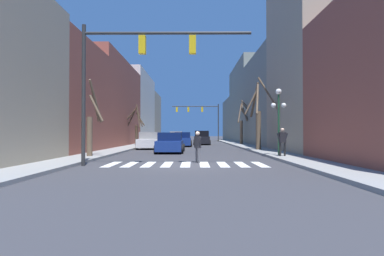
{
  "coord_description": "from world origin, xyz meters",
  "views": [
    {
      "loc": [
        0.38,
        -14.24,
        1.54
      ],
      "look_at": [
        0.15,
        30.58,
        2.25
      ],
      "focal_mm": 28.0,
      "sensor_mm": 36.0,
      "label": 1
    }
  ],
  "objects_px": {
    "car_parked_right_near": "(202,138)",
    "street_tree_left_mid": "(136,126)",
    "traffic_signal_near": "(133,62)",
    "pedestrian_crossing_street": "(198,144)",
    "traffic_signal_far": "(201,113)",
    "car_parked_left_near": "(170,143)",
    "car_at_intersection": "(183,140)",
    "street_lamp_right_corner": "(279,108)",
    "car_driving_away_lane": "(176,138)",
    "car_parked_left_mid": "(150,141)",
    "street_tree_right_mid": "(92,125)",
    "street_tree_right_far": "(258,118)",
    "street_tree_left_far": "(244,123)",
    "pedestrian_on_left_sidewalk": "(282,139)"
  },
  "relations": [
    {
      "from": "car_parked_right_near",
      "to": "street_tree_left_mid",
      "type": "xyz_separation_m",
      "value": [
        -7.58,
        -5.13,
        1.47
      ]
    },
    {
      "from": "traffic_signal_near",
      "to": "pedestrian_crossing_street",
      "type": "distance_m",
      "value": 5.12
    },
    {
      "from": "traffic_signal_near",
      "to": "street_tree_left_mid",
      "type": "relative_size",
      "value": 1.72
    },
    {
      "from": "traffic_signal_far",
      "to": "car_parked_left_near",
      "type": "distance_m",
      "value": 29.76
    },
    {
      "from": "traffic_signal_far",
      "to": "street_tree_left_mid",
      "type": "height_order",
      "value": "traffic_signal_far"
    },
    {
      "from": "car_parked_right_near",
      "to": "car_at_intersection",
      "type": "distance_m",
      "value": 5.36
    },
    {
      "from": "traffic_signal_far",
      "to": "car_at_intersection",
      "type": "xyz_separation_m",
      "value": [
        -2.57,
        -18.79,
        -4.19
      ]
    },
    {
      "from": "street_lamp_right_corner",
      "to": "car_at_intersection",
      "type": "bearing_deg",
      "value": 113.02
    },
    {
      "from": "car_parked_right_near",
      "to": "car_driving_away_lane",
      "type": "xyz_separation_m",
      "value": [
        -3.59,
        5.4,
        -0.03
      ]
    },
    {
      "from": "car_parked_left_mid",
      "to": "street_tree_right_mid",
      "type": "height_order",
      "value": "street_tree_right_mid"
    },
    {
      "from": "street_lamp_right_corner",
      "to": "street_tree_left_mid",
      "type": "distance_m",
      "value": 19.11
    },
    {
      "from": "street_tree_right_far",
      "to": "street_tree_left_far",
      "type": "bearing_deg",
      "value": 85.7
    },
    {
      "from": "car_parked_left_near",
      "to": "street_tree_right_far",
      "type": "bearing_deg",
      "value": 101.98
    },
    {
      "from": "traffic_signal_far",
      "to": "traffic_signal_near",
      "type": "bearing_deg",
      "value": -96.15
    },
    {
      "from": "car_parked_right_near",
      "to": "street_tree_left_far",
      "type": "bearing_deg",
      "value": -101.94
    },
    {
      "from": "car_parked_left_mid",
      "to": "street_tree_right_mid",
      "type": "distance_m",
      "value": 10.99
    },
    {
      "from": "car_parked_left_near",
      "to": "street_tree_right_mid",
      "type": "distance_m",
      "value": 6.96
    },
    {
      "from": "car_at_intersection",
      "to": "street_tree_left_far",
      "type": "distance_m",
      "value": 8.67
    },
    {
      "from": "street_lamp_right_corner",
      "to": "car_at_intersection",
      "type": "xyz_separation_m",
      "value": [
        -6.5,
        15.29,
        -2.32
      ]
    },
    {
      "from": "car_parked_left_mid",
      "to": "street_tree_left_far",
      "type": "bearing_deg",
      "value": -50.09
    },
    {
      "from": "car_parked_left_near",
      "to": "pedestrian_on_left_sidewalk",
      "type": "bearing_deg",
      "value": 52.68
    },
    {
      "from": "street_lamp_right_corner",
      "to": "car_parked_left_mid",
      "type": "height_order",
      "value": "street_lamp_right_corner"
    },
    {
      "from": "street_tree_left_mid",
      "to": "street_lamp_right_corner",
      "type": "bearing_deg",
      "value": -51.84
    },
    {
      "from": "street_tree_right_mid",
      "to": "street_tree_left_mid",
      "type": "xyz_separation_m",
      "value": [
        -0.35,
        15.49,
        0.28
      ]
    },
    {
      "from": "street_tree_left_far",
      "to": "street_tree_left_mid",
      "type": "relative_size",
      "value": 1.21
    },
    {
      "from": "car_driving_away_lane",
      "to": "traffic_signal_far",
      "type": "bearing_deg",
      "value": 155.59
    },
    {
      "from": "street_tree_left_mid",
      "to": "car_parked_left_near",
      "type": "bearing_deg",
      "value": -65.23
    },
    {
      "from": "street_tree_right_far",
      "to": "car_at_intersection",
      "type": "bearing_deg",
      "value": 126.34
    },
    {
      "from": "traffic_signal_far",
      "to": "street_lamp_right_corner",
      "type": "bearing_deg",
      "value": -83.42
    },
    {
      "from": "pedestrian_on_left_sidewalk",
      "to": "street_tree_right_mid",
      "type": "height_order",
      "value": "street_tree_right_mid"
    },
    {
      "from": "street_lamp_right_corner",
      "to": "car_parked_left_mid",
      "type": "xyz_separation_m",
      "value": [
        -9.44,
        10.25,
        -2.32
      ]
    },
    {
      "from": "street_lamp_right_corner",
      "to": "street_tree_left_far",
      "type": "bearing_deg",
      "value": 86.82
    },
    {
      "from": "car_parked_right_near",
      "to": "pedestrian_on_left_sidewalk",
      "type": "distance_m",
      "value": 21.21
    },
    {
      "from": "car_parked_left_near",
      "to": "traffic_signal_far",
      "type": "bearing_deg",
      "value": 173.86
    },
    {
      "from": "street_tree_right_mid",
      "to": "street_tree_right_far",
      "type": "xyz_separation_m",
      "value": [
        11.55,
        6.79,
        0.76
      ]
    },
    {
      "from": "street_tree_left_mid",
      "to": "car_driving_away_lane",
      "type": "bearing_deg",
      "value": 69.24
    },
    {
      "from": "street_tree_right_mid",
      "to": "car_parked_left_mid",
      "type": "bearing_deg",
      "value": 79.4
    },
    {
      "from": "car_at_intersection",
      "to": "pedestrian_on_left_sidewalk",
      "type": "xyz_separation_m",
      "value": [
        6.53,
        -15.92,
        0.39
      ]
    },
    {
      "from": "car_driving_away_lane",
      "to": "pedestrian_crossing_street",
      "type": "xyz_separation_m",
      "value": [
        2.74,
        -28.81,
        0.15
      ]
    },
    {
      "from": "street_lamp_right_corner",
      "to": "street_tree_left_far",
      "type": "xyz_separation_m",
      "value": [
        1.06,
        19.03,
        -0.31
      ]
    },
    {
      "from": "car_parked_right_near",
      "to": "car_parked_left_mid",
      "type": "height_order",
      "value": "car_parked_right_near"
    },
    {
      "from": "car_at_intersection",
      "to": "street_tree_right_mid",
      "type": "bearing_deg",
      "value": -17.42
    },
    {
      "from": "car_driving_away_lane",
      "to": "car_parked_left_mid",
      "type": "relative_size",
      "value": 0.92
    },
    {
      "from": "street_lamp_right_corner",
      "to": "pedestrian_crossing_street",
      "type": "height_order",
      "value": "street_lamp_right_corner"
    },
    {
      "from": "car_parked_right_near",
      "to": "street_lamp_right_corner",
      "type": "bearing_deg",
      "value": -168.17
    },
    {
      "from": "car_parked_left_near",
      "to": "pedestrian_crossing_street",
      "type": "height_order",
      "value": "pedestrian_crossing_street"
    },
    {
      "from": "traffic_signal_far",
      "to": "pedestrian_on_left_sidewalk",
      "type": "height_order",
      "value": "traffic_signal_far"
    },
    {
      "from": "traffic_signal_near",
      "to": "car_parked_left_mid",
      "type": "distance_m",
      "value": 15.51
    },
    {
      "from": "street_lamp_right_corner",
      "to": "car_at_intersection",
      "type": "distance_m",
      "value": 16.78
    },
    {
      "from": "car_parked_left_mid",
      "to": "street_tree_right_mid",
      "type": "relative_size",
      "value": 1.03
    }
  ]
}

